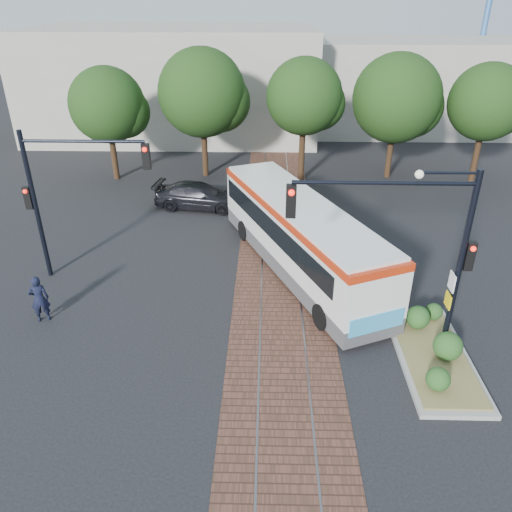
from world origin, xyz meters
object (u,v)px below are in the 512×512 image
object	(u,v)px
traffic_island	(434,348)
signal_pole_main	(422,239)
parked_car	(199,196)
signal_pole_left	(61,187)
city_bus	(299,233)
officer	(39,299)

from	to	relation	value
traffic_island	signal_pole_main	world-z (taller)	signal_pole_main
parked_car	signal_pole_left	bearing A→B (deg)	158.63
city_bus	officer	distance (m)	10.09
traffic_island	signal_pole_left	bearing A→B (deg)	159.64
signal_pole_left	officer	bearing A→B (deg)	-92.18
city_bus	parked_car	distance (m)	8.38
signal_pole_left	officer	distance (m)	4.36
parked_car	officer	bearing A→B (deg)	165.94
officer	parked_car	xyz separation A→B (m)	(4.24, 10.56, -0.21)
city_bus	signal_pole_left	world-z (taller)	signal_pole_left
city_bus	signal_pole_left	size ratio (longest dim) A/B	1.87
officer	city_bus	bearing A→B (deg)	-177.29
city_bus	parked_car	bearing A→B (deg)	103.81
signal_pole_main	signal_pole_left	world-z (taller)	signal_pole_main
traffic_island	parked_car	size ratio (longest dim) A/B	1.11
signal_pole_left	parked_car	world-z (taller)	signal_pole_left
signal_pole_main	parked_car	size ratio (longest dim) A/B	1.28
parked_car	city_bus	bearing A→B (deg)	-135.08
city_bus	signal_pole_main	size ratio (longest dim) A/B	1.87
signal_pole_main	parked_car	xyz separation A→B (m)	(-8.11, 12.18, -3.47)
traffic_island	signal_pole_main	distance (m)	3.95
officer	parked_car	bearing A→B (deg)	-132.15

